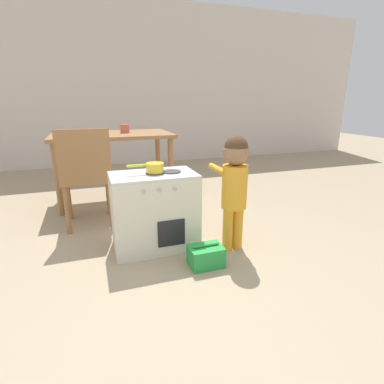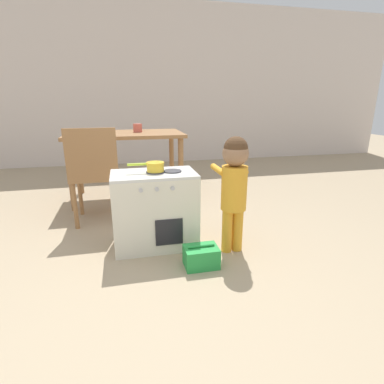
{
  "view_description": "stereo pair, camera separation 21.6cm",
  "coord_description": "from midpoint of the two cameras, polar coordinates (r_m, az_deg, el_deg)",
  "views": [
    {
      "loc": [
        -0.26,
        -1.19,
        1.06
      ],
      "look_at": [
        0.42,
        0.76,
        0.42
      ],
      "focal_mm": 28.0,
      "sensor_mm": 36.0,
      "label": 1
    },
    {
      "loc": [
        -0.05,
        -1.25,
        1.06
      ],
      "look_at": [
        0.42,
        0.76,
        0.42
      ],
      "focal_mm": 28.0,
      "sensor_mm": 36.0,
      "label": 2
    }
  ],
  "objects": [
    {
      "name": "cup_on_table",
      "position": [
        3.34,
        -8.47,
        11.97
      ],
      "size": [
        0.1,
        0.1,
        0.09
      ],
      "color": "#D15B4C",
      "rests_on": "dining_table"
    },
    {
      "name": "dining_chair_near",
      "position": [
        2.68,
        -15.9,
        3.51
      ],
      "size": [
        0.41,
        0.41,
        0.85
      ],
      "color": "olive",
      "rests_on": "ground_plane"
    },
    {
      "name": "ground_plane",
      "position": [
        1.62,
        -4.86,
        -23.64
      ],
      "size": [
        16.0,
        16.0,
        0.0
      ],
      "primitive_type": "plane",
      "color": "tan"
    },
    {
      "name": "child_figure",
      "position": [
        2.09,
        11.0,
        2.38
      ],
      "size": [
        0.2,
        0.33,
        0.83
      ],
      "color": "gold",
      "rests_on": "ground_plane"
    },
    {
      "name": "play_kitchen",
      "position": [
        2.22,
        -4.31,
        -3.44
      ],
      "size": [
        0.6,
        0.38,
        0.57
      ],
      "color": "silver",
      "rests_on": "ground_plane"
    },
    {
      "name": "toy_pot",
      "position": [
        2.13,
        -4.24,
        4.9
      ],
      "size": [
        0.26,
        0.13,
        0.07
      ],
      "color": "yellow",
      "rests_on": "play_kitchen"
    },
    {
      "name": "dining_table",
      "position": [
        3.32,
        -10.7,
        9.36
      ],
      "size": [
        1.21,
        0.73,
        0.73
      ],
      "color": "olive",
      "rests_on": "ground_plane"
    },
    {
      "name": "toy_basket",
      "position": [
        2.02,
        4.89,
        -12.24
      ],
      "size": [
        0.22,
        0.16,
        0.16
      ],
      "color": "green",
      "rests_on": "ground_plane"
    },
    {
      "name": "wall_back",
      "position": [
        5.31,
        -12.04,
        19.3
      ],
      "size": [
        10.0,
        0.06,
        2.6
      ],
      "color": "beige",
      "rests_on": "ground_plane"
    }
  ]
}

